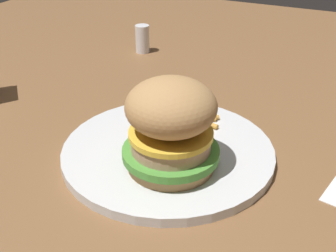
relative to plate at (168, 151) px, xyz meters
name	(u,v)px	position (x,y,z in m)	size (l,w,h in m)	color
ground_plane	(189,151)	(0.02, 0.02, -0.01)	(1.60, 1.60, 0.00)	brown
plate	(168,151)	(0.00, 0.00, 0.00)	(0.26, 0.26, 0.01)	silver
sandwich	(174,126)	(0.02, -0.03, 0.06)	(0.11, 0.11, 0.11)	tan
fries_pile	(175,119)	(-0.02, 0.06, 0.01)	(0.11, 0.10, 0.01)	gold
salt_shaker	(142,39)	(-0.21, 0.32, 0.02)	(0.03, 0.03, 0.06)	white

